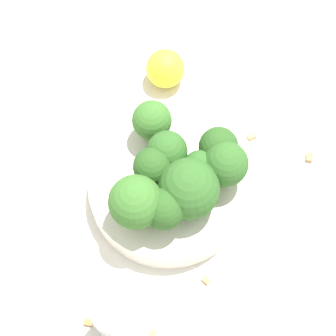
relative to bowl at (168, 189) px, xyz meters
name	(u,v)px	position (x,y,z in m)	size (l,w,h in m)	color
ground_plane	(168,195)	(0.00, 0.00, -0.02)	(3.00, 3.00, 0.00)	silver
bowl	(168,189)	(0.00, 0.00, 0.00)	(0.16, 0.16, 0.03)	silver
broccoli_floret_0	(136,203)	(-0.04, 0.03, 0.05)	(0.05, 0.05, 0.06)	#8EB770
broccoli_floret_1	(226,169)	(0.00, -0.06, 0.05)	(0.04, 0.04, 0.06)	#7A9E5B
broccoli_floret_2	(189,189)	(-0.02, -0.02, 0.05)	(0.06, 0.06, 0.06)	#84AD66
broccoli_floret_3	(169,152)	(0.02, 0.00, 0.05)	(0.04, 0.04, 0.06)	#7A9E5B
broccoli_floret_4	(152,166)	(0.00, 0.01, 0.05)	(0.04, 0.04, 0.06)	#8EB770
broccoli_floret_5	(218,147)	(0.02, -0.05, 0.05)	(0.04, 0.04, 0.05)	#84AD66
broccoli_floret_6	(200,167)	(0.00, -0.03, 0.04)	(0.03, 0.03, 0.05)	#8EB770
broccoli_floret_7	(152,121)	(0.06, 0.01, 0.05)	(0.04, 0.04, 0.05)	#7A9E5B
broccoli_floret_8	(164,210)	(-0.04, 0.01, 0.05)	(0.04, 0.04, 0.05)	#8EB770
pepper_shaker	(118,318)	(-0.13, 0.05, 0.02)	(0.04, 0.04, 0.08)	#B2B7BC
lemon_wedge	(165,69)	(0.15, -0.01, 0.01)	(0.04, 0.04, 0.04)	yellow
almond_crumb_0	(88,322)	(-0.13, 0.08, -0.01)	(0.01, 0.01, 0.01)	olive
almond_crumb_1	(153,334)	(-0.14, 0.02, -0.01)	(0.01, 0.01, 0.01)	#AD7F4C
almond_crumb_2	(310,156)	(0.04, -0.16, -0.01)	(0.01, 0.01, 0.01)	#AD7F4C
almond_crumb_3	(252,135)	(0.07, -0.10, -0.01)	(0.01, 0.01, 0.01)	tan
almond_crumb_4	(206,280)	(-0.09, -0.03, -0.01)	(0.01, 0.01, 0.01)	#AD7F4C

